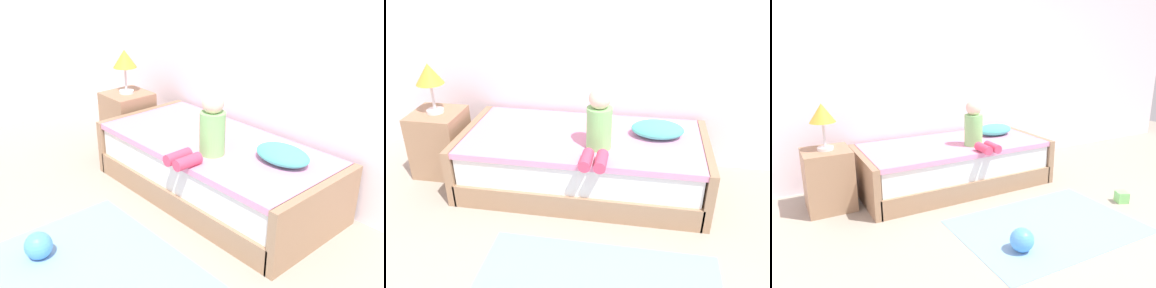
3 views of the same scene
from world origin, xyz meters
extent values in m
cube|color=white|center=(0.00, 2.60, 1.45)|extent=(7.20, 0.10, 2.90)
cube|color=#997556|center=(-0.70, 2.00, 0.10)|extent=(2.00, 1.00, 0.20)
cube|color=white|center=(-0.70, 2.00, 0.33)|extent=(1.94, 0.94, 0.25)
cube|color=pink|center=(-0.70, 2.00, 0.47)|extent=(1.98, 0.98, 0.05)
cube|color=#997556|center=(-1.72, 2.00, 0.25)|extent=(0.07, 1.00, 0.50)
cube|color=#997556|center=(0.32, 2.00, 0.25)|extent=(0.07, 1.00, 0.50)
cube|color=#997556|center=(-2.05, 2.04, 0.30)|extent=(0.44, 0.44, 0.60)
cylinder|color=silver|center=(-2.05, 2.04, 0.61)|extent=(0.15, 0.15, 0.03)
cylinder|color=silver|center=(-2.05, 2.04, 0.75)|extent=(0.02, 0.02, 0.24)
cone|color=#F29E33|center=(-2.05, 2.04, 0.96)|extent=(0.24, 0.24, 0.18)
cylinder|color=#7FC672|center=(-0.54, 1.82, 0.67)|extent=(0.20, 0.20, 0.34)
sphere|color=beige|center=(-0.54, 1.82, 0.92)|extent=(0.17, 0.17, 0.17)
cylinder|color=#D83F60|center=(-0.60, 1.52, 0.55)|extent=(0.09, 0.22, 0.09)
cylinder|color=#D83F60|center=(-0.49, 1.52, 0.55)|extent=(0.09, 0.22, 0.09)
ellipsoid|color=#4CCCBC|center=(-0.08, 2.10, 0.56)|extent=(0.44, 0.30, 0.13)
sphere|color=#4C99E5|center=(-0.87, 0.49, 0.10)|extent=(0.19, 0.19, 0.19)
cube|color=#7AA8CC|center=(-0.42, 0.70, 0.00)|extent=(1.60, 1.10, 0.01)
camera|label=1|loc=(1.72, -0.40, 1.96)|focal=41.71mm
camera|label=2|loc=(-0.23, -0.99, 2.00)|focal=37.23mm
camera|label=3|loc=(-2.51, -1.53, 1.59)|focal=34.27mm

